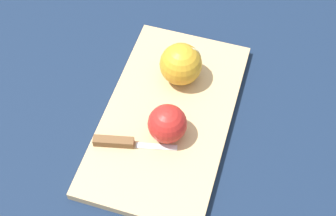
{
  "coord_description": "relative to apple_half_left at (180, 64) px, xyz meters",
  "views": [
    {
      "loc": [
        0.49,
        0.14,
        0.78
      ],
      "look_at": [
        0.0,
        0.0,
        0.04
      ],
      "focal_mm": 50.0,
      "sensor_mm": 36.0,
      "label": 1
    }
  ],
  "objects": [
    {
      "name": "ground_plane",
      "position": [
        0.09,
        0.0,
        -0.06
      ],
      "size": [
        4.0,
        4.0,
        0.0
      ],
      "primitive_type": "plane",
      "color": "#14233D"
    },
    {
      "name": "cutting_board",
      "position": [
        0.09,
        0.0,
        -0.05
      ],
      "size": [
        0.44,
        0.25,
        0.02
      ],
      "color": "tan",
      "rests_on": "ground_plane"
    },
    {
      "name": "apple_half_left",
      "position": [
        0.0,
        0.0,
        0.0
      ],
      "size": [
        0.09,
        0.09,
        0.09
      ],
      "rotation": [
        0.0,
        0.0,
        3.67
      ],
      "color": "gold",
      "rests_on": "cutting_board"
    },
    {
      "name": "apple_half_right",
      "position": [
        0.14,
        0.01,
        -0.01
      ],
      "size": [
        0.07,
        0.07,
        0.07
      ],
      "rotation": [
        0.0,
        0.0,
        5.27
      ],
      "color": "red",
      "rests_on": "cutting_board"
    },
    {
      "name": "knife",
      "position": [
        0.19,
        -0.07,
        -0.04
      ],
      "size": [
        0.04,
        0.15,
        0.02
      ],
      "rotation": [
        0.0,
        0.0,
        1.77
      ],
      "color": "silver",
      "rests_on": "cutting_board"
    }
  ]
}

